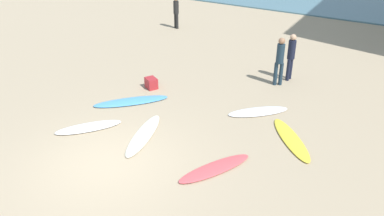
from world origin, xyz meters
The scene contains 11 objects.
ground_plane centered at (0.00, 0.00, 0.00)m, with size 120.00×120.00×0.00m, color tan.
surfboard_0 centered at (3.75, 3.60, 0.04)m, with size 0.52×2.38×0.08m, color yellow.
surfboard_1 centered at (-1.70, 1.12, 0.04)m, with size 0.55×1.98×0.09m, color white.
surfboard_2 centered at (-0.03, 1.63, 0.04)m, with size 0.51×2.42×0.07m, color silver.
surfboard_3 centered at (-1.69, 3.15, 0.04)m, with size 0.60×2.53×0.08m, color #50A0E3.
surfboard_4 centered at (2.30, 4.68, 0.04)m, with size 0.60×2.03×0.07m, color white.
surfboard_5 centered at (2.53, 1.25, 0.04)m, with size 0.52×2.16×0.08m, color #E25156.
beachgoer_near centered at (2.06, 7.09, 1.01)m, with size 0.39×0.39×1.80m.
beachgoer_mid centered at (-5.12, 11.32, 0.91)m, with size 0.39×0.39×1.65m.
beachgoer_far centered at (2.26, 7.77, 1.00)m, with size 0.31×0.34×1.78m.
beach_cooler centered at (-1.78, 4.45, 0.19)m, with size 0.45×0.35×0.39m, color #B2282D.
Camera 1 is at (6.26, -6.16, 6.14)m, focal length 37.26 mm.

